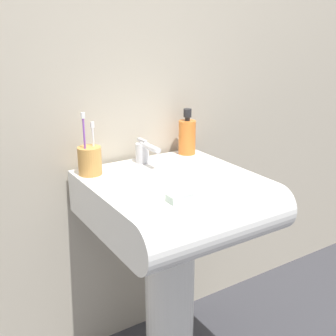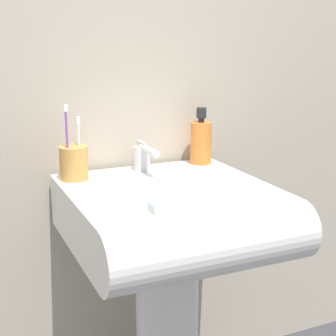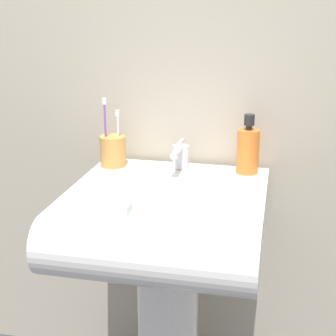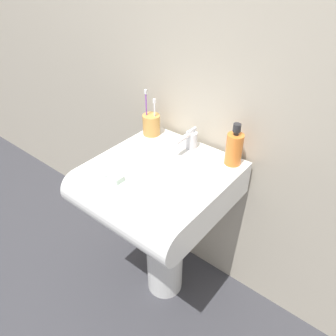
% 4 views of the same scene
% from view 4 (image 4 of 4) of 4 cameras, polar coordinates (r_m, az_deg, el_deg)
% --- Properties ---
extents(ground_plane, '(6.00, 6.00, 0.00)m').
position_cam_4_polar(ground_plane, '(1.94, -0.52, -19.53)').
color(ground_plane, '#38383D').
rests_on(ground_plane, ground).
extents(wall_back, '(5.00, 0.05, 2.40)m').
position_cam_4_polar(wall_back, '(1.42, 7.33, 19.11)').
color(wall_back, '#B7AD99').
rests_on(wall_back, ground).
extents(sink_pedestal, '(0.19, 0.19, 0.65)m').
position_cam_4_polar(sink_pedestal, '(1.69, -0.58, -13.17)').
color(sink_pedestal, white).
rests_on(sink_pedestal, ground).
extents(sink_basin, '(0.55, 0.59, 0.16)m').
position_cam_4_polar(sink_basin, '(1.38, -2.26, -3.45)').
color(sink_basin, white).
rests_on(sink_basin, sink_pedestal).
extents(faucet, '(0.05, 0.15, 0.09)m').
position_cam_4_polar(faucet, '(1.46, 3.82, 5.02)').
color(faucet, silver).
rests_on(faucet, sink_basin).
extents(toothbrush_cup, '(0.08, 0.08, 0.22)m').
position_cam_4_polar(toothbrush_cup, '(1.57, -2.92, 7.61)').
color(toothbrush_cup, '#D19347').
rests_on(toothbrush_cup, sink_basin).
extents(soap_bottle, '(0.07, 0.07, 0.19)m').
position_cam_4_polar(soap_bottle, '(1.37, 11.44, 3.40)').
color(soap_bottle, orange).
rests_on(soap_bottle, sink_basin).
extents(bar_soap, '(0.07, 0.04, 0.02)m').
position_cam_4_polar(bar_soap, '(1.30, -9.30, -1.64)').
color(bar_soap, silver).
rests_on(bar_soap, sink_basin).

